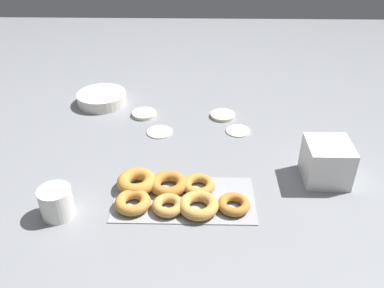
% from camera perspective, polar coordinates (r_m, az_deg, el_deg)
% --- Properties ---
extents(ground_plane, '(3.00, 3.00, 0.00)m').
position_cam_1_polar(ground_plane, '(1.43, 0.79, 0.89)').
color(ground_plane, gray).
extents(pancake_0, '(0.09, 0.09, 0.01)m').
position_cam_1_polar(pancake_0, '(1.47, 6.48, 1.92)').
color(pancake_0, silver).
rests_on(pancake_0, ground_plane).
extents(pancake_1, '(0.09, 0.09, 0.01)m').
position_cam_1_polar(pancake_1, '(1.56, 4.33, 4.04)').
color(pancake_1, beige).
rests_on(pancake_1, ground_plane).
extents(pancake_2, '(0.09, 0.09, 0.01)m').
position_cam_1_polar(pancake_2, '(1.58, -6.73, 4.22)').
color(pancake_2, silver).
rests_on(pancake_2, ground_plane).
extents(pancake_3, '(0.09, 0.09, 0.01)m').
position_cam_1_polar(pancake_3, '(1.46, -4.57, 1.78)').
color(pancake_3, beige).
rests_on(pancake_3, ground_plane).
extents(donut_tray, '(0.40, 0.21, 0.04)m').
position_cam_1_polar(donut_tray, '(1.15, -2.73, -7.06)').
color(donut_tray, '#93969B').
rests_on(donut_tray, ground_plane).
extents(batter_bowl, '(0.20, 0.20, 0.05)m').
position_cam_1_polar(batter_bowl, '(1.69, -12.53, 6.29)').
color(batter_bowl, silver).
rests_on(batter_bowl, ground_plane).
extents(container_stack, '(0.13, 0.13, 0.12)m').
position_cam_1_polar(container_stack, '(1.27, 18.37, -2.38)').
color(container_stack, white).
rests_on(container_stack, ground_plane).
extents(paper_cup, '(0.09, 0.09, 0.08)m').
position_cam_1_polar(paper_cup, '(1.14, -18.51, -7.78)').
color(paper_cup, white).
rests_on(paper_cup, ground_plane).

